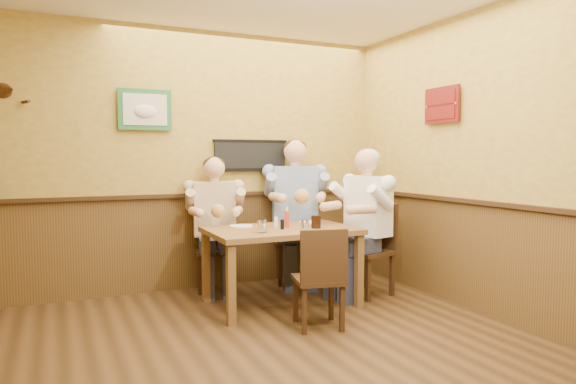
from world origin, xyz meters
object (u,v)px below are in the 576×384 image
(salt_shaker, at_px, (276,222))
(pepper_shaker, at_px, (282,224))
(chair_back_right, at_px, (295,238))
(dining_table, at_px, (281,237))
(chair_near_side, at_px, (318,277))
(hot_sauce_bottle, at_px, (287,218))
(diner_tan_shirt, at_px, (215,231))
(diner_white_elder, at_px, (368,230))
(cola_tumbler, at_px, (316,222))
(chair_back_left, at_px, (215,248))
(diner_blue_polo, at_px, (295,218))
(water_glass_mid, at_px, (305,226))
(water_glass_left, at_px, (262,226))
(chair_right_end, at_px, (368,250))

(salt_shaker, relative_size, pepper_shaker, 1.10)
(chair_back_right, xyz_separation_m, salt_shaker, (-0.55, -0.72, 0.29))
(dining_table, xyz_separation_m, salt_shaker, (-0.04, 0.04, 0.14))
(dining_table, distance_m, chair_near_side, 0.77)
(chair_near_side, xyz_separation_m, hot_sauce_bottle, (0.05, 0.75, 0.41))
(chair_near_side, xyz_separation_m, salt_shaker, (-0.05, 0.77, 0.37))
(diner_tan_shirt, relative_size, diner_white_elder, 0.95)
(dining_table, relative_size, chair_back_right, 1.37)
(diner_white_elder, relative_size, cola_tumbler, 11.05)
(chair_back_left, distance_m, pepper_shaker, 1.03)
(chair_back_right, height_order, diner_blue_polo, diner_blue_polo)
(hot_sauce_bottle, bearing_deg, diner_blue_polo, 59.49)
(chair_back_left, distance_m, water_glass_mid, 1.32)
(dining_table, height_order, diner_tan_shirt, diner_tan_shirt)
(chair_near_side, bearing_deg, diner_tan_shirt, -60.69)
(chair_back_right, distance_m, pepper_shaker, 1.04)
(diner_white_elder, distance_m, cola_tumbler, 0.67)
(chair_back_right, relative_size, diner_blue_polo, 0.70)
(dining_table, xyz_separation_m, diner_white_elder, (0.95, -0.06, 0.02))
(chair_back_right, xyz_separation_m, cola_tumbler, (-0.21, -0.91, 0.30))
(pepper_shaker, bearing_deg, water_glass_left, -154.20)
(chair_back_right, height_order, cola_tumbler, chair_back_right)
(salt_shaker, bearing_deg, diner_tan_shirt, 117.26)
(chair_back_right, distance_m, diner_tan_shirt, 0.95)
(chair_right_end, height_order, salt_shaker, chair_right_end)
(diner_tan_shirt, height_order, water_glass_left, diner_tan_shirt)
(chair_back_left, bearing_deg, water_glass_left, -70.00)
(chair_back_left, height_order, water_glass_mid, chair_back_left)
(dining_table, relative_size, hot_sauce_bottle, 7.86)
(chair_near_side, distance_m, hot_sauce_bottle, 0.86)
(diner_white_elder, bearing_deg, chair_right_end, 0.00)
(chair_back_left, xyz_separation_m, diner_white_elder, (1.38, -0.86, 0.23))
(diner_white_elder, bearing_deg, diner_tan_shirt, -134.82)
(chair_near_side, distance_m, water_glass_left, 0.71)
(diner_white_elder, distance_m, water_glass_mid, 0.94)
(chair_near_side, bearing_deg, water_glass_left, -47.20)
(chair_back_right, height_order, water_glass_mid, chair_back_right)
(water_glass_left, distance_m, hot_sauce_bottle, 0.42)
(chair_near_side, height_order, salt_shaker, chair_near_side)
(cola_tumbler, bearing_deg, diner_white_elder, 7.63)
(dining_table, relative_size, diner_tan_shirt, 1.09)
(diner_white_elder, relative_size, salt_shaker, 13.39)
(hot_sauce_bottle, height_order, salt_shaker, hot_sauce_bottle)
(chair_back_left, distance_m, diner_white_elder, 1.64)
(water_glass_left, bearing_deg, cola_tumbler, 6.12)
(chair_back_left, distance_m, chair_back_right, 0.94)
(chair_right_end, height_order, water_glass_mid, chair_right_end)
(chair_near_side, relative_size, diner_white_elder, 0.63)
(chair_back_right, bearing_deg, hot_sauce_bottle, -103.56)
(chair_right_end, relative_size, diner_tan_shirt, 0.74)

